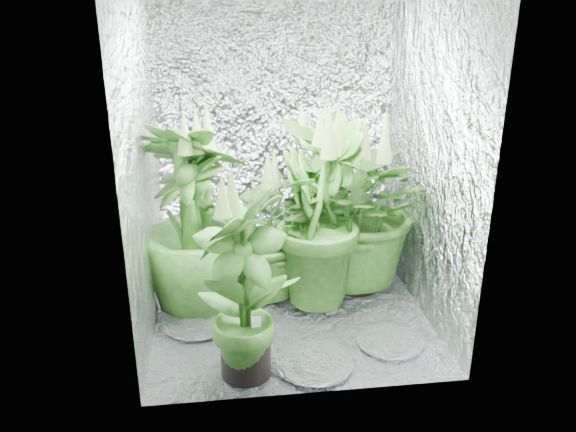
# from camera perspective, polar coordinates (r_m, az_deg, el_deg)

# --- Properties ---
(ground) EXTENTS (1.60, 1.60, 0.00)m
(ground) POSITION_cam_1_polar(r_m,az_deg,el_deg) (3.50, 0.15, -9.44)
(ground) COLOR silver
(ground) RESTS_ON ground
(walls) EXTENTS (1.62, 1.62, 2.00)m
(walls) POSITION_cam_1_polar(r_m,az_deg,el_deg) (3.12, 0.17, 6.67)
(walls) COLOR silver
(walls) RESTS_ON ground
(plant_a) EXTENTS (0.93, 0.93, 0.94)m
(plant_a) POSITION_cam_1_polar(r_m,az_deg,el_deg) (3.47, -2.20, -1.47)
(plant_a) COLOR black
(plant_a) RESTS_ON ground
(plant_b) EXTENTS (0.73, 0.73, 1.19)m
(plant_b) POSITION_cam_1_polar(r_m,az_deg,el_deg) (3.76, 3.11, 2.00)
(plant_b) COLOR black
(plant_b) RESTS_ON ground
(plant_c) EXTENTS (0.74, 0.74, 1.23)m
(plant_c) POSITION_cam_1_polar(r_m,az_deg,el_deg) (3.36, 3.16, -0.05)
(plant_c) COLOR black
(plant_c) RESTS_ON ground
(plant_d) EXTENTS (0.84, 0.84, 1.25)m
(plant_d) POSITION_cam_1_polar(r_m,az_deg,el_deg) (3.31, -9.58, -0.33)
(plant_d) COLOR black
(plant_d) RESTS_ON ground
(plant_e) EXTENTS (1.22, 1.22, 1.17)m
(plant_e) POSITION_cam_1_polar(r_m,az_deg,el_deg) (3.56, 7.18, 0.83)
(plant_e) COLOR black
(plant_e) RESTS_ON ground
(plant_f) EXTENTS (0.74, 0.74, 1.08)m
(plant_f) POSITION_cam_1_polar(r_m,az_deg,el_deg) (2.70, -4.53, -6.91)
(plant_f) COLOR black
(plant_f) RESTS_ON ground
(circulation_fan) EXTENTS (0.20, 0.32, 0.38)m
(circulation_fan) POSITION_cam_1_polar(r_m,az_deg,el_deg) (3.97, 7.68, -3.17)
(circulation_fan) COLOR black
(circulation_fan) RESTS_ON ground
(plant_label) EXTENTS (0.05, 0.02, 0.08)m
(plant_label) POSITION_cam_1_polar(r_m,az_deg,el_deg) (2.78, -3.24, -10.87)
(plant_label) COLOR white
(plant_label) RESTS_ON plant_f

